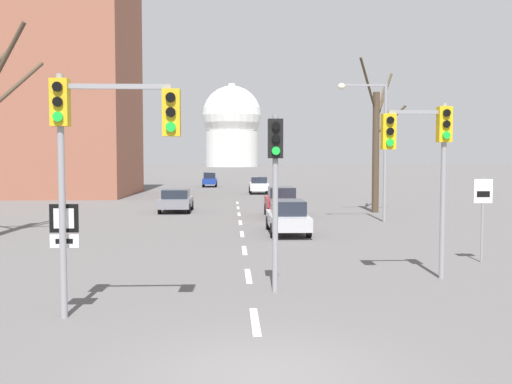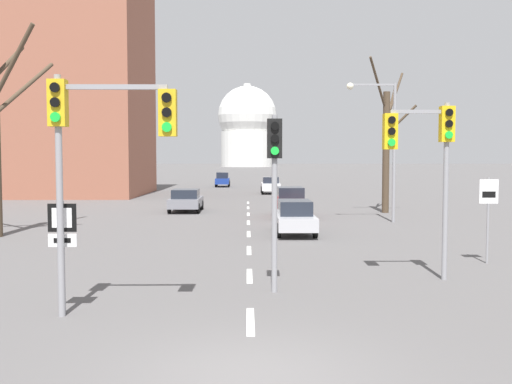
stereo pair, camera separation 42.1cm
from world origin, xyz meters
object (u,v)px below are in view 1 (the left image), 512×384
Objects in this scene: traffic_signal_centre_tall at (275,168)px; sedan_far_right at (210,180)px; traffic_signal_near_right at (424,146)px; sedan_near_right at (288,217)px; sedan_mid_centre at (259,185)px; sedan_near_left at (176,200)px; street_lamp_right at (375,135)px; sedan_far_left at (281,202)px; route_sign_post at (64,238)px; speed_limit_sign at (483,205)px; traffic_signal_near_left at (100,133)px.

sedan_far_right is at bearing 93.82° from traffic_signal_centre_tall.
traffic_signal_near_right is 1.15× the size of sedan_far_right.
sedan_near_right is at bearing 82.72° from traffic_signal_centre_tall.
sedan_far_right reaches higher than sedan_mid_centre.
traffic_signal_centre_tall is 22.38m from sedan_near_left.
street_lamp_right reaches higher than sedan_far_left.
traffic_signal_near_right is 2.00× the size of route_sign_post.
street_lamp_right is (11.02, 17.43, 2.92)m from route_sign_post.
traffic_signal_centre_tall is 0.99× the size of sedan_far_left.
traffic_signal_centre_tall is 1.61× the size of speed_limit_sign.
sedan_far_right is (-5.15, 13.79, 0.04)m from sedan_mid_centre.
speed_limit_sign is 0.65× the size of sedan_far_right.
route_sign_post is 0.54× the size of sedan_far_left.
traffic_signal_centre_tall reaches higher than route_sign_post.
sedan_mid_centre is (-4.88, 24.55, -3.73)m from street_lamp_right.
sedan_near_right is (-5.50, 7.28, -1.08)m from speed_limit_sign.
traffic_signal_centre_tall is 7.97m from speed_limit_sign.
speed_limit_sign is (10.68, 5.88, -1.99)m from traffic_signal_near_left.
sedan_near_right is 43.11m from sedan_far_right.
sedan_far_left is at bearing 98.09° from traffic_signal_near_right.
sedan_far_left is at bearing -29.18° from sedan_near_left.
route_sign_post reaches higher than sedan_near_right.
sedan_mid_centre is 0.87× the size of sedan_far_left.
sedan_far_right is (-3.59, 53.88, -2.20)m from traffic_signal_centre_tall.
route_sign_post is at bearing 164.67° from traffic_signal_near_left.
sedan_near_right is at bearing 127.04° from speed_limit_sign.
sedan_near_left is at bearing 89.83° from route_sign_post.
traffic_signal_near_right reaches higher than sedan_far_right.
traffic_signal_centre_tall reaches higher than sedan_far_right.
street_lamp_right is 1.57× the size of sedan_near_right.
speed_limit_sign is at bearing -87.67° from street_lamp_right.
sedan_far_right is at bearing 104.65° from street_lamp_right.
speed_limit_sign is at bearing -78.16° from sedan_far_right.
sedan_near_left is (-8.69, 20.41, -2.92)m from traffic_signal_near_right.
traffic_signal_near_right reaches higher than sedan_near_right.
sedan_far_right is at bearing 96.67° from sedan_near_right.
sedan_near_left is at bearing -91.64° from sedan_far_right.
traffic_signal_near_left is at bearing -120.02° from street_lamp_right.
traffic_signal_near_left is 4.38m from traffic_signal_centre_tall.
speed_limit_sign is 0.38× the size of street_lamp_right.
sedan_near_right is at bearing 65.14° from route_sign_post.
sedan_far_left is (0.36, 7.22, 0.10)m from sedan_near_right.
sedan_far_right is at bearing 88.98° from route_sign_post.
sedan_far_right is (-10.50, 50.10, -0.97)m from speed_limit_sign.
traffic_signal_near_left reaches higher than traffic_signal_near_right.
speed_limit_sign is 0.71× the size of sedan_mid_centre.
sedan_far_right is (-5.01, 42.82, 0.11)m from sedan_near_right.
speed_limit_sign is 0.59× the size of sedan_near_right.
street_lamp_right reaches higher than sedan_near_left.
traffic_signal_near_right is 9.56m from route_sign_post.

